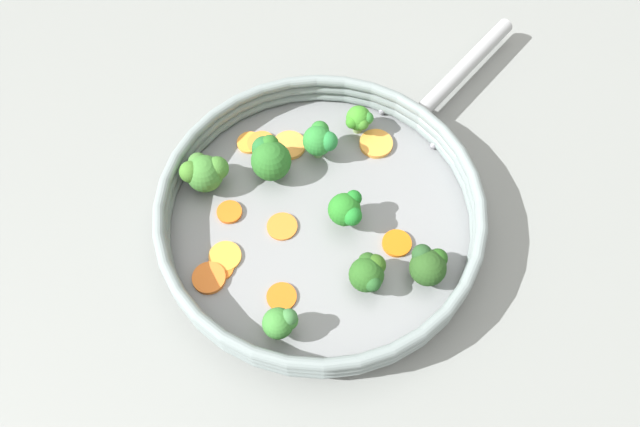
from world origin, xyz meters
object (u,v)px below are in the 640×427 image
Objects in this scene: carrot_slice_1 at (220,268)px; broccoli_floret_7 at (320,139)px; carrot_slice_2 at (283,230)px; broccoli_floret_1 at (204,172)px; carrot_slice_6 at (261,143)px; carrot_slice_7 at (282,297)px; carrot_slice_3 at (249,143)px; carrot_slice_5 at (397,243)px; broccoli_floret_0 at (346,210)px; broccoli_floret_3 at (359,119)px; carrot_slice_8 at (229,212)px; carrot_slice_0 at (289,145)px; carrot_slice_4 at (209,278)px; broccoli_floret_2 at (270,157)px; carrot_slice_10 at (225,256)px; skillet at (320,223)px; broccoli_floret_5 at (281,322)px; carrot_slice_9 at (376,144)px; broccoli_floret_4 at (428,265)px; broccoli_floret_6 at (368,272)px.

broccoli_floret_7 reaches higher than carrot_slice_1.
broccoli_floret_1 is (-0.08, 0.08, 0.03)m from carrot_slice_2.
carrot_slice_6 is 1.06× the size of carrot_slice_7.
carrot_slice_3 is 0.93× the size of carrot_slice_5.
broccoli_floret_0 is 0.13m from broccoli_floret_3.
carrot_slice_8 is (-0.04, -0.09, 0.00)m from carrot_slice_3.
carrot_slice_0 is at bearing 76.49° from carrot_slice_7.
carrot_slice_4 is 1.26× the size of carrot_slice_8.
carrot_slice_2 is at bearing -91.17° from broccoli_floret_2.
carrot_slice_6 is 0.95× the size of carrot_slice_10.
broccoli_floret_1 reaches higher than carrot_slice_6.
broccoli_floret_0 reaches higher than carrot_slice_10.
carrot_slice_7 is 0.82× the size of broccoli_floret_3.
skillet is 0.05m from carrot_slice_2.
skillet is at bearing 60.85° from broccoli_floret_5.
carrot_slice_0 is at bearing 75.37° from carrot_slice_2.
broccoli_floret_5 reaches higher than carrot_slice_9.
carrot_slice_1 is 0.17m from carrot_slice_6.
broccoli_floret_3 is at bearing 96.84° from broccoli_floret_4.
carrot_slice_3 is 0.78× the size of broccoli_floret_3.
broccoli_floret_5 is (-0.07, -0.12, 0.04)m from skillet.
carrot_slice_0 reaches higher than carrot_slice_10.
broccoli_floret_0 is 0.17m from broccoli_floret_1.
broccoli_floret_3 is (0.12, 0.03, -0.00)m from broccoli_floret_2.
carrot_slice_9 is 0.75× the size of broccoli_floret_2.
carrot_slice_2 is 0.08m from carrot_slice_7.
carrot_slice_7 is (-0.05, -0.19, -0.00)m from carrot_slice_0.
carrot_slice_3 is at bearing 38.99° from broccoli_floret_1.
broccoli_floret_7 is at bearing 10.23° from broccoli_floret_2.
carrot_slice_0 reaches higher than carrot_slice_1.
broccoli_floret_1 reaches higher than carrot_slice_3.
carrot_slice_0 is 0.23m from broccoli_floret_4.
broccoli_floret_7 is at bearing -23.09° from carrot_slice_6.
broccoli_floret_0 reaches higher than carrot_slice_8.
carrot_slice_3 and carrot_slice_8 have the same top height.
broccoli_floret_6 is (0.05, -0.19, 0.02)m from carrot_slice_0.
broccoli_floret_3 is at bearing 91.59° from carrot_slice_5.
broccoli_floret_4 reaches higher than carrot_slice_6.
broccoli_floret_3 is 0.20m from broccoli_floret_6.
carrot_slice_6 is at bearing 85.33° from broccoli_floret_5.
carrot_slice_8 is at bearing -163.63° from carrot_slice_9.
carrot_slice_6 is (-0.13, 0.17, -0.00)m from carrot_slice_5.
carrot_slice_2 is (-0.03, -0.11, -0.00)m from carrot_slice_0.
carrot_slice_8 is 0.24m from broccoli_floret_4.
carrot_slice_5 reaches higher than carrot_slice_7.
carrot_slice_5 is 0.61× the size of broccoli_floret_2.
carrot_slice_2 is 0.96× the size of carrot_slice_10.
broccoli_floret_6 is at bearing -65.30° from carrot_slice_3.
carrot_slice_6 is 0.22m from broccoli_floret_6.
carrot_slice_8 is at bearing 108.99° from carrot_slice_7.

